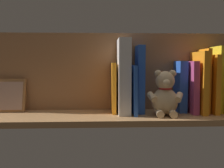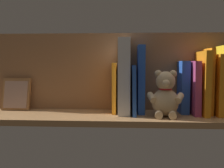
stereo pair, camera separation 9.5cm
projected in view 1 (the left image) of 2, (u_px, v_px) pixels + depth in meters
The scene contains 14 objects.
ground_plane at pixel (112, 117), 96.45cm from camera, with size 106.41×24.63×2.20cm, color #A87A4C.
shelf_back_panel at pixel (111, 72), 105.05cm from camera, with size 106.41×1.50×32.30cm, color #9D6B45.
book_1 at pixel (216, 79), 100.29cm from camera, with size 1.65×11.33×26.42cm, color yellow.
book_2 at pixel (211, 84), 99.09cm from camera, with size 1.84×13.81×22.99cm, color orange.
book_3 at pixel (204, 81), 100.12cm from camera, with size 1.45×11.32×25.38cm, color orange.
book_4 at pixel (199, 82), 98.32cm from camera, with size 2.21×14.82×24.24cm, color orange.
book_5 at pixel (191, 87), 99.10cm from camera, with size 2.31×13.30×20.53cm, color #B23F72.
book_6 at pixel (180, 86), 100.91cm from camera, with size 3.18×9.36×20.61cm, color blue.
teddy_bear at pixel (165, 95), 93.62cm from camera, with size 13.90×11.67×17.21cm.
book_7 at pixel (140, 79), 99.27cm from camera, with size 2.69×10.72×26.71cm, color blue.
book_8 at pixel (133, 89), 97.24cm from camera, with size 1.38×15.20×18.90cm, color blue.
dictionary_thick_white at pixel (124, 76), 97.27cm from camera, with size 4.60×13.78×29.16cm, color silver.
book_9 at pixel (114, 88), 99.12cm from camera, with size 1.58×10.71×19.88cm, color orange.
picture_frame_leaning at pixel (11, 96), 100.46cm from camera, with size 11.76×4.40×13.51cm.
Camera 1 is at (4.02, 94.98, 19.57)cm, focal length 39.68 mm.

